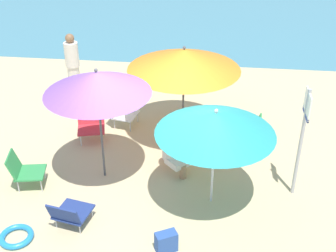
# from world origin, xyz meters

# --- Properties ---
(ground_plane) EXTENTS (40.00, 40.00, 0.00)m
(ground_plane) POSITION_xyz_m (0.00, 0.00, 0.00)
(ground_plane) COLOR #CCB789
(umbrella_purple) EXTENTS (1.79, 1.79, 2.11)m
(umbrella_purple) POSITION_xyz_m (-0.98, -0.04, 1.86)
(umbrella_purple) COLOR #4C4C51
(umbrella_purple) RESTS_ON ground_plane
(umbrella_orange) EXTENTS (2.20, 2.20, 1.96)m
(umbrella_orange) POSITION_xyz_m (0.31, 1.51, 1.70)
(umbrella_orange) COLOR #4C4C51
(umbrella_orange) RESTS_ON ground_plane
(umbrella_teal) EXTENTS (1.88, 1.88, 1.77)m
(umbrella_teal) POSITION_xyz_m (0.97, -0.54, 1.52)
(umbrella_teal) COLOR silver
(umbrella_teal) RESTS_ON ground_plane
(beach_chair_a) EXTENTS (0.65, 0.67, 0.59)m
(beach_chair_a) POSITION_xyz_m (-1.54, 1.20, 0.33)
(beach_chair_a) COLOR red
(beach_chair_a) RESTS_ON ground_plane
(beach_chair_b) EXTENTS (0.65, 0.57, 0.66)m
(beach_chair_b) POSITION_xyz_m (-2.29, -0.50, 0.35)
(beach_chair_b) COLOR #33934C
(beach_chair_b) RESTS_ON ground_plane
(beach_chair_c) EXTENTS (0.63, 0.69, 0.54)m
(beach_chair_c) POSITION_xyz_m (-1.19, -1.42, 0.27)
(beach_chair_c) COLOR navy
(beach_chair_c) RESTS_ON ground_plane
(beach_chair_d) EXTENTS (0.64, 0.64, 0.67)m
(beach_chair_d) POSITION_xyz_m (-1.05, 1.81, 0.36)
(beach_chair_d) COLOR white
(beach_chair_d) RESTS_ON ground_plane
(beach_chair_e) EXTENTS (0.61, 0.49, 0.64)m
(beach_chair_e) POSITION_xyz_m (1.66, 1.30, 0.30)
(beach_chair_e) COLOR #33934C
(beach_chair_e) RESTS_ON ground_plane
(person_a) EXTENTS (0.54, 0.54, 0.90)m
(person_a) POSITION_xyz_m (0.24, 0.25, 0.46)
(person_a) COLOR silver
(person_a) RESTS_ON ground_plane
(person_b) EXTENTS (0.32, 0.32, 1.64)m
(person_b) POSITION_xyz_m (-2.36, 2.84, 0.83)
(person_b) COLOR silver
(person_b) RESTS_ON ground_plane
(warning_sign) EXTENTS (0.06, 0.46, 1.98)m
(warning_sign) POSITION_xyz_m (2.36, -0.16, 1.30)
(warning_sign) COLOR #ADADB2
(warning_sign) RESTS_ON ground_plane
(swim_ring) EXTENTS (0.52, 0.52, 0.09)m
(swim_ring) POSITION_xyz_m (-1.94, -1.78, 0.05)
(swim_ring) COLOR #238CD8
(swim_ring) RESTS_ON ground_plane
(beach_bag) EXTENTS (0.36, 0.30, 0.32)m
(beach_bag) POSITION_xyz_m (0.35, -1.74, 0.16)
(beach_bag) COLOR #2D519E
(beach_bag) RESTS_ON ground_plane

